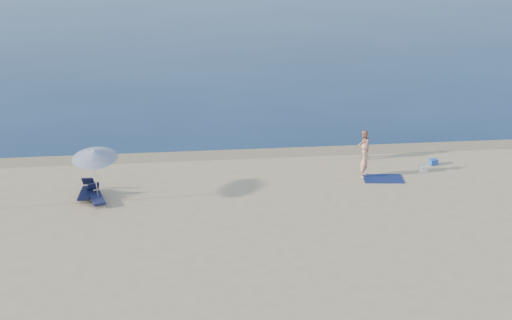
{
  "coord_description": "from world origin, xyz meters",
  "views": [
    {
      "loc": [
        -3.71,
        -12.42,
        12.81
      ],
      "look_at": [
        -0.87,
        16.0,
        1.0
      ],
      "focal_mm": 45.0,
      "sensor_mm": 36.0,
      "label": 1
    }
  ],
  "objects": [
    {
      "name": "lounger_right",
      "position": [
        -8.81,
        14.85,
        0.26
      ],
      "size": [
        0.58,
        1.64,
        0.72
      ],
      "rotation": [
        0.0,
        0.0,
        -0.03
      ],
      "color": "#121633",
      "rests_on": "ground"
    },
    {
      "name": "blue_cooler",
      "position": [
        8.38,
        16.89,
        0.15
      ],
      "size": [
        0.48,
        0.4,
        0.3
      ],
      "primitive_type": "cube",
      "rotation": [
        0.0,
        0.0,
        0.27
      ],
      "color": "#204FB2",
      "rests_on": "ground"
    },
    {
      "name": "person_left",
      "position": [
        4.45,
        15.78,
        0.86
      ],
      "size": [
        0.66,
        0.75,
        1.72
      ],
      "primitive_type": "imported",
      "rotation": [
        0.0,
        0.0,
        1.09
      ],
      "color": "#DF9F7D",
      "rests_on": "ground"
    },
    {
      "name": "person_right",
      "position": [
        4.99,
        18.02,
        0.78
      ],
      "size": [
        0.83,
        0.92,
        1.56
      ],
      "primitive_type": "imported",
      "rotation": [
        0.0,
        0.0,
        -1.95
      ],
      "color": "tan",
      "rests_on": "ground"
    },
    {
      "name": "wet_sand_strip",
      "position": [
        0.0,
        19.4,
        0.0
      ],
      "size": [
        240.0,
        1.6,
        0.0
      ],
      "primitive_type": "cube",
      "color": "#847254",
      "rests_on": "ground"
    },
    {
      "name": "umbrella_near",
      "position": [
        -8.19,
        14.33,
        2.25
      ],
      "size": [
        2.03,
        2.06,
        2.62
      ],
      "rotation": [
        0.0,
        0.0,
        -0.02
      ],
      "color": "silver",
      "rests_on": "ground"
    },
    {
      "name": "beach_towel",
      "position": [
        5.31,
        15.37,
        0.02
      ],
      "size": [
        2.02,
        1.27,
        0.03
      ],
      "primitive_type": "cube",
      "rotation": [
        0.0,
        0.0,
        -0.11
      ],
      "color": "#0E1748",
      "rests_on": "ground"
    },
    {
      "name": "lounger_left",
      "position": [
        -8.3,
        14.28,
        0.26
      ],
      "size": [
        1.0,
        1.7,
        0.71
      ],
      "rotation": [
        0.0,
        0.0,
        0.32
      ],
      "color": "#16193E",
      "rests_on": "ground"
    },
    {
      "name": "white_bag",
      "position": [
        7.55,
        16.05,
        0.16
      ],
      "size": [
        0.41,
        0.36,
        0.32
      ],
      "primitive_type": "cube",
      "rotation": [
        0.0,
        0.0,
        0.11
      ],
      "color": "silver",
      "rests_on": "ground"
    }
  ]
}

